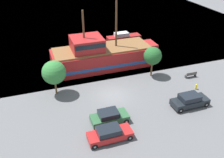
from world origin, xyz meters
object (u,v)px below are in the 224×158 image
(parked_car_curb_front, at_px, (110,134))
(parked_car_curb_rear, at_px, (109,117))
(pirate_ship, at_px, (101,55))
(parked_car_curb_mid, at_px, (190,101))
(bench_promenade_east, at_px, (191,75))
(moored_boat_dockside, at_px, (123,37))
(fire_hydrant, at_px, (196,87))

(parked_car_curb_front, height_order, parked_car_curb_rear, parked_car_curb_rear)
(pirate_ship, xyz_separation_m, parked_car_curb_front, (-3.96, -15.61, -1.18))
(parked_car_curb_mid, distance_m, parked_car_curb_rear, 9.99)
(parked_car_curb_rear, xyz_separation_m, bench_promenade_east, (14.27, 5.56, -0.28))
(parked_car_curb_front, relative_size, bench_promenade_east, 2.64)
(parked_car_curb_rear, distance_m, bench_promenade_east, 15.32)
(parked_car_curb_mid, xyz_separation_m, parked_car_curb_rear, (-9.99, 0.30, -0.06))
(parked_car_curb_front, distance_m, parked_car_curb_mid, 11.02)
(moored_boat_dockside, distance_m, bench_promenade_east, 17.18)
(pirate_ship, relative_size, moored_boat_dockside, 2.50)
(parked_car_curb_rear, bearing_deg, bench_promenade_east, 21.29)
(fire_hydrant, height_order, bench_promenade_east, bench_promenade_east)
(parked_car_curb_rear, bearing_deg, fire_hydrant, 11.27)
(pirate_ship, height_order, bench_promenade_east, pirate_ship)
(parked_car_curb_front, height_order, fire_hydrant, parked_car_curb_front)
(pirate_ship, bearing_deg, parked_car_curb_front, -104.23)
(parked_car_curb_front, relative_size, parked_car_curb_mid, 1.01)
(parked_car_curb_mid, bearing_deg, parked_car_curb_rear, 178.26)
(parked_car_curb_mid, xyz_separation_m, fire_hydrant, (3.04, 2.90, -0.36))
(pirate_ship, distance_m, parked_car_curb_rear, 13.54)
(parked_car_curb_front, bearing_deg, parked_car_curb_mid, 11.49)
(pirate_ship, relative_size, parked_car_curb_rear, 4.01)
(pirate_ship, relative_size, parked_car_curb_mid, 3.68)
(parked_car_curb_mid, relative_size, parked_car_curb_rear, 1.09)
(moored_boat_dockside, height_order, bench_promenade_east, moored_boat_dockside)
(pirate_ship, xyz_separation_m, bench_promenade_east, (11.12, -7.56, -1.45))
(moored_boat_dockside, xyz_separation_m, bench_promenade_east, (3.86, -16.74, -0.18))
(pirate_ship, height_order, parked_car_curb_mid, pirate_ship)
(moored_boat_dockside, relative_size, parked_car_curb_mid, 1.47)
(parked_car_curb_front, distance_m, fire_hydrant, 14.75)
(parked_car_curb_mid, distance_m, fire_hydrant, 4.22)
(moored_boat_dockside, bearing_deg, parked_car_curb_front, -114.35)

